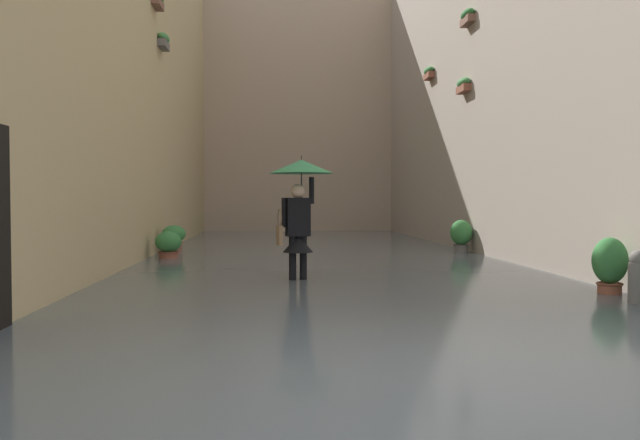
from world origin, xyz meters
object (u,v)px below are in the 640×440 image
Objects in this scene: potted_plant_far_right at (168,246)px; potted_plant_mid_left at (610,266)px; person_wading at (300,194)px; mooring_bollard at (638,282)px; potted_plant_near_right at (174,239)px; potted_plant_near_left at (461,236)px.

potted_plant_far_right is 0.80× the size of potted_plant_mid_left.
person_wading is 2.37× the size of potted_plant_mid_left.
mooring_bollard is (-6.92, 6.85, -0.01)m from potted_plant_far_right.
potted_plant_mid_left reaches higher than potted_plant_near_right.
potted_plant_far_right is at bearing -40.49° from potted_plant_mid_left.
mooring_bollard is (-6.99, 8.13, -0.07)m from potted_plant_near_right.
potted_plant_far_right is (2.76, -4.09, -1.12)m from person_wading.
potted_plant_near_right is 1.01× the size of mooring_bollard.
potted_plant_far_right is 1.29m from potted_plant_near_right.
person_wading is 2.96× the size of potted_plant_far_right.
potted_plant_near_right is 10.72m from mooring_bollard.
potted_plant_near_right reaches higher than mooring_bollard.
potted_plant_near_left is at bearing -89.82° from potted_plant_mid_left.
person_wading is at bearing 50.97° from potted_plant_near_left.
potted_plant_near_right is (0.07, -1.28, 0.06)m from potted_plant_far_right.
potted_plant_far_right is at bearing -44.73° from mooring_bollard.
potted_plant_near_right is 0.89× the size of potted_plant_mid_left.
person_wading is 5.12m from mooring_bollard.
potted_plant_near_left reaches higher than mooring_bollard.
potted_plant_near_right is 10.14m from potted_plant_mid_left.
person_wading is 6.78m from potted_plant_near_left.
mooring_bollard is at bearing 89.51° from potted_plant_near_left.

